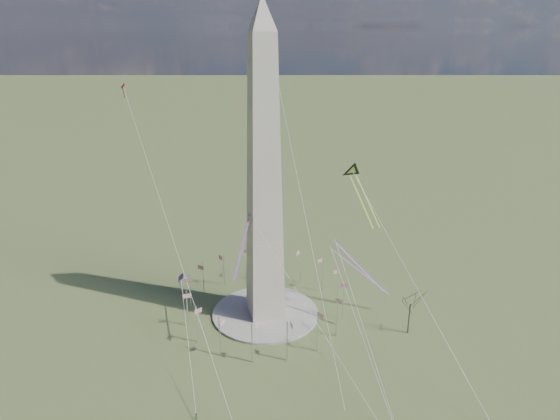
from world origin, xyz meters
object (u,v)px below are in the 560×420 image
object	(u,v)px
tree_near	(411,302)
kite_delta_black	(354,174)
person_west	(196,416)
washington_monument	(264,179)

from	to	relation	value
tree_near	kite_delta_black	bearing A→B (deg)	107.03
tree_near	kite_delta_black	distance (m)	45.44
person_west	kite_delta_black	xyz separation A→B (m)	(60.74, 47.78, 44.71)
person_west	kite_delta_black	world-z (taller)	kite_delta_black
tree_near	person_west	world-z (taller)	tree_near
washington_monument	person_west	size ratio (longest dim) A/B	60.75
person_west	tree_near	bearing A→B (deg)	-146.00
washington_monument	tree_near	xyz separation A→B (m)	(41.11, -23.01, -36.67)
kite_delta_black	washington_monument	bearing A→B (deg)	6.82
tree_near	person_west	bearing A→B (deg)	-164.53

